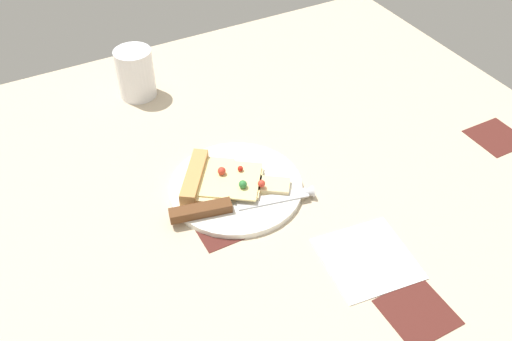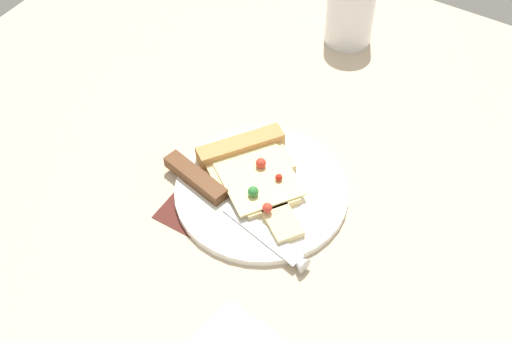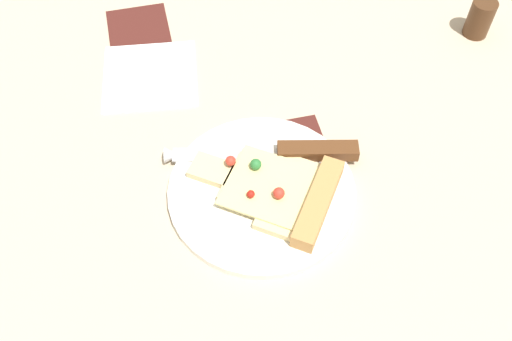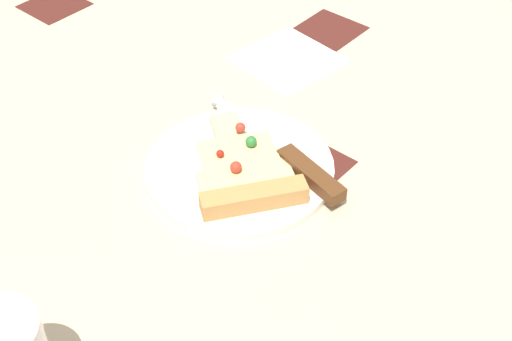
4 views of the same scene
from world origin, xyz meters
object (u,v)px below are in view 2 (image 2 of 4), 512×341
object	(u,v)px
plate	(261,191)
drinking_glass	(350,13)
pizza_slice	(254,171)
knife	(220,198)

from	to	relation	value
plate	drinking_glass	distance (cm)	35.54
pizza_slice	drinking_glass	xyz separation A→B (cm)	(2.93, -33.43, 3.23)
knife	drinking_glass	bearing A→B (deg)	-165.12
pizza_slice	knife	size ratio (longest dim) A/B	0.78
pizza_slice	drinking_glass	world-z (taller)	drinking_glass
knife	pizza_slice	bearing A→B (deg)	179.31
pizza_slice	knife	xyz separation A→B (cm)	(1.39, 5.88, -0.20)
knife	drinking_glass	distance (cm)	39.48
pizza_slice	knife	world-z (taller)	pizza_slice
knife	drinking_glass	size ratio (longest dim) A/B	2.33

